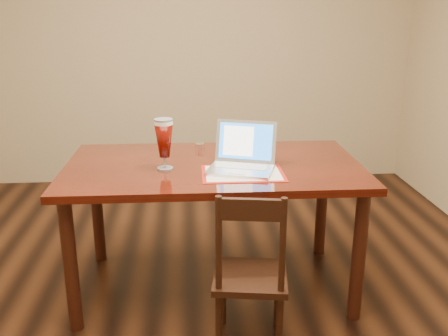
{
  "coord_description": "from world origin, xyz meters",
  "views": [
    {
      "loc": [
        -0.01,
        -2.5,
        1.72
      ],
      "look_at": [
        0.21,
        0.28,
        0.82
      ],
      "focal_mm": 40.0,
      "sensor_mm": 36.0,
      "label": 1
    }
  ],
  "objects": [
    {
      "name": "dining_table",
      "position": [
        0.15,
        0.35,
        0.74
      ],
      "size": [
        1.78,
        1.01,
        1.13
      ],
      "rotation": [
        0.0,
        0.0,
        -0.01
      ],
      "color": "#4C140A",
      "rests_on": "ground"
    },
    {
      "name": "dining_chair",
      "position": [
        0.3,
        -0.25,
        0.42
      ],
      "size": [
        0.43,
        0.41,
        0.89
      ],
      "rotation": [
        0.0,
        0.0,
        -0.15
      ],
      "color": "black",
      "rests_on": "ground"
    },
    {
      "name": "ground",
      "position": [
        0.0,
        0.0,
        0.0
      ],
      "size": [
        5.0,
        5.0,
        0.0
      ],
      "primitive_type": "plane",
      "color": "black",
      "rests_on": "ground"
    }
  ]
}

